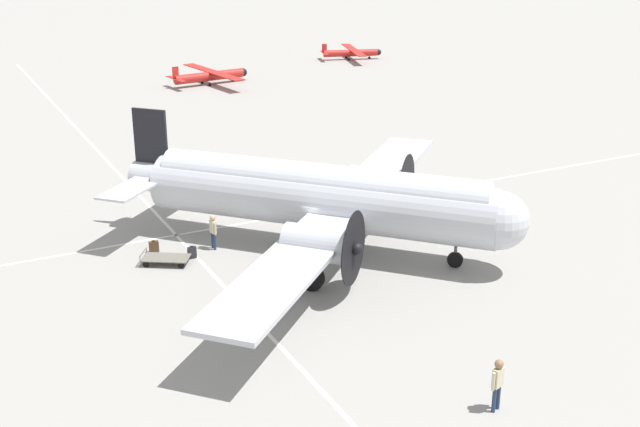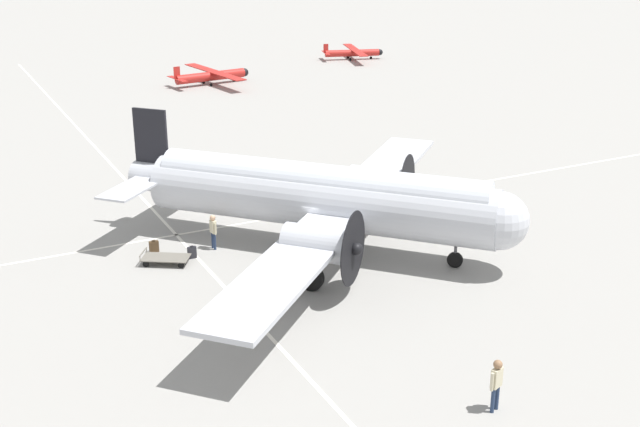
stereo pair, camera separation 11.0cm
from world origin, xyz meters
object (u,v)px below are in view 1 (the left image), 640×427
crew_foreground (498,380)px  passenger_boarding (213,228)px  suitcase_upright_spare (154,247)px  suitcase_near_door (192,253)px  baggage_cart (165,258)px  airliner_main (329,197)px  light_aircraft_distant (212,75)px  light_aircraft_taxiing (352,52)px

crew_foreground → passenger_boarding: size_ratio=1.07×
passenger_boarding → suitcase_upright_spare: 2.85m
suitcase_near_door → baggage_cart: size_ratio=0.25×
suitcase_upright_spare → airliner_main: bearing=-24.9°
suitcase_upright_spare → light_aircraft_distant: (16.25, 36.95, 0.56)m
crew_foreground → suitcase_upright_spare: crew_foreground is taller
crew_foreground → light_aircraft_distant: light_aircraft_distant is taller
passenger_boarding → suitcase_upright_spare: passenger_boarding is taller
airliner_main → light_aircraft_distant: bearing=124.6°
suitcase_near_door → suitcase_upright_spare: (-1.34, 1.49, -0.01)m
light_aircraft_distant → crew_foreground: bearing=-108.4°
airliner_main → light_aircraft_distant: size_ratio=1.97×
crew_foreground → light_aircraft_taxiing: bearing=44.7°
passenger_boarding → light_aircraft_distant: (13.65, 37.84, -0.20)m
airliner_main → light_aircraft_taxiing: bearing=106.5°
baggage_cart → suitcase_upright_spare: bearing=124.5°
light_aircraft_taxiing → suitcase_upright_spare: bearing=-111.7°
passenger_boarding → light_aircraft_taxiing: bearing=138.9°
suitcase_near_door → suitcase_upright_spare: size_ratio=1.03×
suitcase_upright_spare → baggage_cart: (0.07, -1.56, 0.01)m
airliner_main → passenger_boarding: (-4.74, 2.52, -1.55)m
passenger_boarding → baggage_cart: bearing=-80.2°
airliner_main → crew_foreground: 14.09m
light_aircraft_distant → light_aircraft_taxiing: light_aircraft_distant is taller
light_aircraft_distant → suitcase_near_door: bearing=-118.8°
suitcase_near_door → light_aircraft_taxiing: bearing=53.2°
suitcase_near_door → suitcase_upright_spare: suitcase_near_door is taller
passenger_boarding → suitcase_upright_spare: size_ratio=2.93×
light_aircraft_distant → airliner_main: bearing=-110.0°
suitcase_near_door → light_aircraft_distant: size_ratio=0.06×
crew_foreground → light_aircraft_distant: 55.27m
crew_foreground → suitcase_upright_spare: size_ratio=3.14×
suitcase_upright_spare → suitcase_near_door: bearing=-48.1°
baggage_cart → suitcase_near_door: bearing=35.0°
light_aircraft_taxiing → airliner_main: bearing=-103.3°
baggage_cart → light_aircraft_distant: bearing=99.2°
light_aircraft_taxiing → suitcase_near_door: bearing=-109.7°
airliner_main → suitcase_upright_spare: (-7.34, 3.42, -2.31)m
crew_foreground → airliner_main: bearing=64.4°
airliner_main → light_aircraft_taxiing: (27.54, 46.70, -1.81)m
passenger_boarding → light_aircraft_distant: bearing=155.2°
airliner_main → passenger_boarding: bearing=-161.0°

